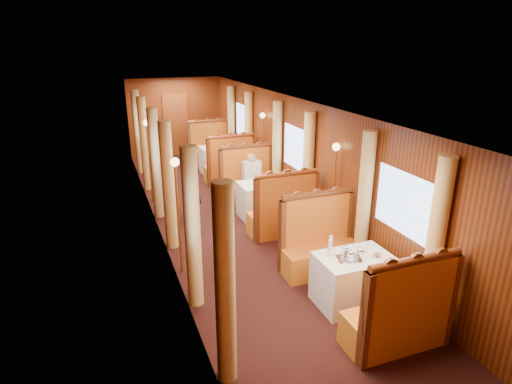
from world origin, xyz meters
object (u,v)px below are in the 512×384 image
banquette_near_aft (319,247)px  teapot_left (350,257)px  table_far (219,160)px  banquette_far_aft (210,150)px  tea_tray (349,259)px  rose_vase_far (218,141)px  fruit_plate (377,256)px  teapot_right (360,255)px  banquette_mid_fwd (283,214)px  rose_vase_mid (263,175)px  steward (190,185)px  banquette_near_fwd (399,317)px  banquette_mid_aft (248,184)px  passenger (252,174)px  table_near (353,280)px  teapot_back (346,252)px  banquette_far_fwd (230,167)px  table_mid (264,200)px

banquette_near_aft → teapot_left: (-0.15, -1.12, 0.39)m
table_far → banquette_far_aft: banquette_far_aft is taller
banquette_far_aft → tea_tray: banquette_far_aft is taller
rose_vase_far → fruit_plate: bearing=-87.8°
banquette_far_aft → teapot_right: bearing=-89.9°
tea_tray → table_far: bearing=89.0°
banquette_mid_fwd → table_far: size_ratio=1.28×
rose_vase_mid → steward: 1.53m
fruit_plate → banquette_near_fwd: bearing=-107.1°
rose_vase_far → banquette_mid_aft: bearing=-89.9°
banquette_mid_aft → steward: steward is taller
rose_vase_mid → passenger: passenger is taller
banquette_far_aft → fruit_plate: bearing=-88.1°
table_far → teapot_left: size_ratio=6.32×
banquette_far_aft → table_near: bearing=-90.0°
table_near → teapot_back: bearing=147.2°
rose_vase_mid → passenger: (0.03, 0.75, -0.19)m
banquette_far_fwd → teapot_left: size_ratio=8.07×
teapot_right → rose_vase_far: rose_vase_far is taller
table_far → teapot_back: size_ratio=7.13×
banquette_far_aft → teapot_left: 8.13m
fruit_plate → banquette_mid_aft: bearing=93.4°
banquette_far_aft → banquette_near_fwd: bearing=-90.0°
banquette_mid_fwd → tea_tray: size_ratio=3.94×
tea_tray → teapot_left: size_ratio=2.05×
teapot_back → steward: (-1.44, 3.61, 0.01)m
fruit_plate → teapot_right: bearing=172.2°
table_near → steward: steward is taller
banquette_near_aft → tea_tray: banquette_near_aft is taller
table_near → tea_tray: tea_tray is taller
banquette_mid_fwd → banquette_far_aft: (0.00, 5.53, 0.00)m
banquette_mid_aft → rose_vase_far: (-0.00, 2.52, 0.50)m
banquette_far_fwd → rose_vase_mid: 2.54m
teapot_back → fruit_plate: (0.39, -0.20, -0.04)m
passenger → steward: bearing=-160.0°
teapot_right → passenger: size_ratio=0.22×
banquette_near_fwd → banquette_near_aft: bearing=90.0°
table_mid → steward: 1.62m
banquette_far_fwd → banquette_mid_fwd: bearing=-90.0°
banquette_near_fwd → teapot_left: banquette_near_fwd is taller
banquette_far_aft → steward: size_ratio=0.81×
banquette_far_fwd → tea_tray: banquette_far_fwd is taller
banquette_mid_fwd → tea_tray: (-0.12, -2.53, 0.33)m
banquette_mid_fwd → passenger: (-0.00, 1.76, 0.32)m
teapot_right → teapot_back: size_ratio=1.14×
banquette_mid_fwd → teapot_back: size_ratio=9.10×
table_near → teapot_right: teapot_right is taller
banquette_far_fwd → rose_vase_far: banquette_far_fwd is taller
banquette_far_aft → tea_tray: 8.07m
table_near → banquette_near_fwd: bearing=-90.0°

